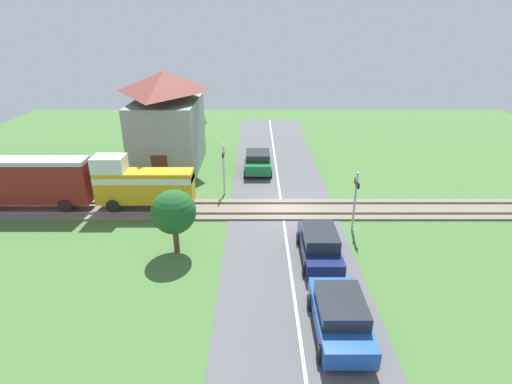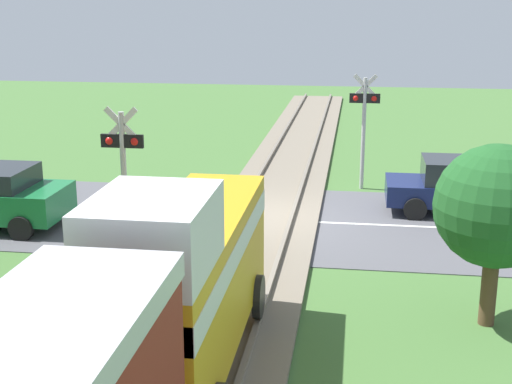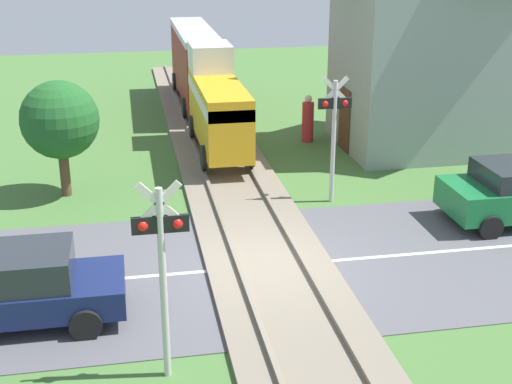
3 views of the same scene
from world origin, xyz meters
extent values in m
plane|color=#426B33|center=(0.00, 0.00, 0.00)|extent=(60.00, 60.00, 0.00)
cube|color=#515156|center=(0.00, 0.00, 0.01)|extent=(48.00, 6.40, 0.02)
cube|color=silver|center=(0.00, 0.00, 0.02)|extent=(48.00, 0.12, 0.00)
cube|color=#756B5B|center=(0.00, 0.00, 0.06)|extent=(2.80, 48.00, 0.12)
cube|color=slate|center=(-0.72, 0.00, 0.18)|extent=(0.10, 48.00, 0.12)
cube|color=slate|center=(0.72, 0.00, 0.18)|extent=(0.10, 48.00, 0.12)
cube|color=gold|center=(0.00, 8.10, 1.57)|extent=(1.35, 5.66, 1.90)
cube|color=silver|center=(0.00, 8.10, 2.09)|extent=(1.37, 5.66, 0.36)
cube|color=silver|center=(0.00, 10.03, 2.97)|extent=(1.35, 1.81, 0.90)
cylinder|color=black|center=(-0.72, 6.29, 0.62)|extent=(0.14, 0.76, 0.76)
cylinder|color=black|center=(0.72, 6.29, 0.62)|extent=(0.14, 0.76, 0.76)
cube|color=#141E4C|center=(-5.24, -1.44, 0.58)|extent=(4.21, 1.68, 0.56)
cube|color=#23282D|center=(-5.24, -1.44, 1.17)|extent=(2.32, 1.55, 0.62)
cylinder|color=black|center=(-3.87, -0.60, 0.30)|extent=(0.60, 0.18, 0.60)
cylinder|color=black|center=(-3.87, -2.28, 0.30)|extent=(0.60, 0.18, 0.60)
cylinder|color=black|center=(-6.61, -2.28, 0.30)|extent=(0.60, 0.18, 0.60)
cylinder|color=black|center=(5.55, 0.50, 0.30)|extent=(0.60, 0.18, 0.60)
cylinder|color=black|center=(5.55, 2.38, 0.30)|extent=(0.60, 0.18, 0.60)
cylinder|color=#B7B7B7|center=(-2.49, -3.66, 1.68)|extent=(0.12, 0.12, 3.36)
cube|color=black|center=(-2.49, -3.66, 2.75)|extent=(0.90, 0.08, 0.28)
sphere|color=red|center=(-2.76, -3.66, 2.75)|extent=(0.18, 0.18, 0.18)
sphere|color=red|center=(-2.22, -3.66, 2.75)|extent=(0.18, 0.18, 0.18)
cube|color=silver|center=(-2.49, -3.66, 3.11)|extent=(0.72, 0.04, 0.72)
cube|color=silver|center=(-2.49, -3.66, 3.11)|extent=(0.72, 0.04, 0.72)
cylinder|color=#B7B7B7|center=(2.49, 3.66, 1.68)|extent=(0.12, 0.12, 3.36)
cube|color=black|center=(2.49, 3.66, 2.75)|extent=(0.90, 0.08, 0.28)
sphere|color=red|center=(2.76, 3.66, 2.75)|extent=(0.18, 0.18, 0.18)
sphere|color=red|center=(2.22, 3.66, 2.75)|extent=(0.18, 0.18, 0.18)
cube|color=silver|center=(2.49, 3.66, 3.11)|extent=(0.72, 0.04, 0.72)
cube|color=silver|center=(2.49, 3.66, 3.11)|extent=(0.72, 0.04, 0.72)
cylinder|color=brown|center=(-4.69, 5.49, 0.64)|extent=(0.28, 0.28, 1.27)
sphere|color=#1E5623|center=(-4.69, 5.49, 2.18)|extent=(2.14, 2.14, 2.14)
camera|label=1|loc=(-21.70, 1.59, 10.47)|focal=28.00mm
camera|label=2|loc=(-2.29, 17.56, 5.59)|focal=50.00mm
camera|label=3|loc=(-2.90, -13.95, 7.09)|focal=50.00mm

